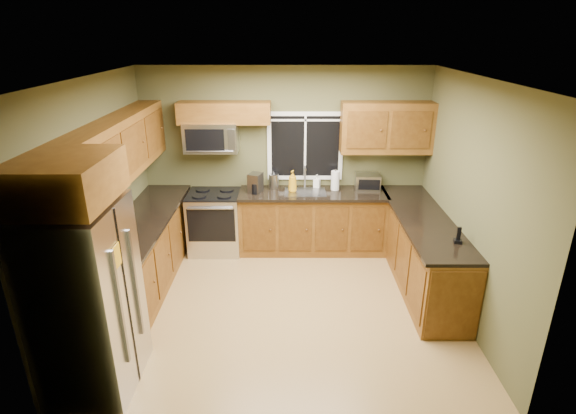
{
  "coord_description": "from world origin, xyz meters",
  "views": [
    {
      "loc": [
        0.06,
        -4.72,
        3.15
      ],
      "look_at": [
        0.05,
        0.35,
        1.15
      ],
      "focal_mm": 28.0,
      "sensor_mm": 36.0,
      "label": 1
    }
  ],
  "objects_px": {
    "soap_bottle_b": "(317,181)",
    "soap_bottle_a": "(293,181)",
    "coffee_maker": "(255,184)",
    "cordless_phone": "(458,238)",
    "toaster_oven": "(368,182)",
    "range": "(215,222)",
    "paper_towel_roll": "(335,180)",
    "kettle": "(274,180)",
    "microwave": "(211,137)",
    "refrigerator": "(88,300)"
  },
  "relations": [
    {
      "from": "kettle",
      "to": "cordless_phone",
      "type": "distance_m",
      "value": 2.81
    },
    {
      "from": "microwave",
      "to": "kettle",
      "type": "height_order",
      "value": "microwave"
    },
    {
      "from": "refrigerator",
      "to": "paper_towel_roll",
      "type": "distance_m",
      "value": 3.82
    },
    {
      "from": "toaster_oven",
      "to": "soap_bottle_a",
      "type": "bearing_deg",
      "value": -174.04
    },
    {
      "from": "refrigerator",
      "to": "microwave",
      "type": "xyz_separation_m",
      "value": [
        0.69,
        2.91,
        0.83
      ]
    },
    {
      "from": "kettle",
      "to": "range",
      "type": "bearing_deg",
      "value": -168.47
    },
    {
      "from": "range",
      "to": "cordless_phone",
      "type": "bearing_deg",
      "value": -29.1
    },
    {
      "from": "microwave",
      "to": "soap_bottle_a",
      "type": "height_order",
      "value": "microwave"
    },
    {
      "from": "soap_bottle_b",
      "to": "cordless_phone",
      "type": "height_order",
      "value": "soap_bottle_b"
    },
    {
      "from": "refrigerator",
      "to": "toaster_oven",
      "type": "bearing_deg",
      "value": 44.48
    },
    {
      "from": "microwave",
      "to": "coffee_maker",
      "type": "distance_m",
      "value": 0.92
    },
    {
      "from": "range",
      "to": "paper_towel_roll",
      "type": "bearing_deg",
      "value": 3.87
    },
    {
      "from": "coffee_maker",
      "to": "paper_towel_roll",
      "type": "xyz_separation_m",
      "value": [
        1.17,
        0.12,
        0.01
      ]
    },
    {
      "from": "soap_bottle_a",
      "to": "cordless_phone",
      "type": "xyz_separation_m",
      "value": [
        1.83,
        -1.7,
        -0.1
      ]
    },
    {
      "from": "toaster_oven",
      "to": "coffee_maker",
      "type": "distance_m",
      "value": 1.66
    },
    {
      "from": "cordless_phone",
      "to": "coffee_maker",
      "type": "bearing_deg",
      "value": 144.87
    },
    {
      "from": "refrigerator",
      "to": "coffee_maker",
      "type": "xyz_separation_m",
      "value": [
        1.31,
        2.77,
        0.17
      ]
    },
    {
      "from": "soap_bottle_b",
      "to": "soap_bottle_a",
      "type": "bearing_deg",
      "value": -151.39
    },
    {
      "from": "soap_bottle_a",
      "to": "soap_bottle_b",
      "type": "relative_size",
      "value": 1.64
    },
    {
      "from": "paper_towel_roll",
      "to": "refrigerator",
      "type": "bearing_deg",
      "value": -130.67
    },
    {
      "from": "toaster_oven",
      "to": "soap_bottle_b",
      "type": "xyz_separation_m",
      "value": [
        -0.75,
        0.08,
        -0.02
      ]
    },
    {
      "from": "coffee_maker",
      "to": "soap_bottle_a",
      "type": "xyz_separation_m",
      "value": [
        0.54,
        0.03,
        0.03
      ]
    },
    {
      "from": "paper_towel_roll",
      "to": "soap_bottle_a",
      "type": "height_order",
      "value": "soap_bottle_a"
    },
    {
      "from": "paper_towel_roll",
      "to": "range",
      "type": "bearing_deg",
      "value": -176.13
    },
    {
      "from": "kettle",
      "to": "soap_bottle_a",
      "type": "xyz_separation_m",
      "value": [
        0.28,
        -0.15,
        0.04
      ]
    },
    {
      "from": "toaster_oven",
      "to": "soap_bottle_a",
      "type": "distance_m",
      "value": 1.13
    },
    {
      "from": "kettle",
      "to": "soap_bottle_a",
      "type": "height_order",
      "value": "soap_bottle_a"
    },
    {
      "from": "toaster_oven",
      "to": "soap_bottle_b",
      "type": "bearing_deg",
      "value": 173.68
    },
    {
      "from": "range",
      "to": "coffee_maker",
      "type": "relative_size",
      "value": 3.3
    },
    {
      "from": "toaster_oven",
      "to": "cordless_phone",
      "type": "xyz_separation_m",
      "value": [
        0.72,
        -1.82,
        -0.06
      ]
    },
    {
      "from": "paper_towel_roll",
      "to": "microwave",
      "type": "bearing_deg",
      "value": 179.53
    },
    {
      "from": "kettle",
      "to": "soap_bottle_a",
      "type": "relative_size",
      "value": 0.84
    },
    {
      "from": "microwave",
      "to": "toaster_oven",
      "type": "height_order",
      "value": "microwave"
    },
    {
      "from": "paper_towel_roll",
      "to": "cordless_phone",
      "type": "distance_m",
      "value": 2.16
    },
    {
      "from": "range",
      "to": "kettle",
      "type": "relative_size",
      "value": 3.46
    },
    {
      "from": "coffee_maker",
      "to": "cordless_phone",
      "type": "xyz_separation_m",
      "value": [
        2.37,
        -1.67,
        -0.08
      ]
    },
    {
      "from": "range",
      "to": "soap_bottle_a",
      "type": "distance_m",
      "value": 1.32
    },
    {
      "from": "refrigerator",
      "to": "kettle",
      "type": "xyz_separation_m",
      "value": [
        1.57,
        2.95,
        0.16
      ]
    },
    {
      "from": "kettle",
      "to": "cordless_phone",
      "type": "bearing_deg",
      "value": -41.19
    },
    {
      "from": "kettle",
      "to": "paper_towel_roll",
      "type": "height_order",
      "value": "paper_towel_roll"
    },
    {
      "from": "microwave",
      "to": "soap_bottle_a",
      "type": "bearing_deg",
      "value": -5.19
    },
    {
      "from": "microwave",
      "to": "coffee_maker",
      "type": "relative_size",
      "value": 2.68
    },
    {
      "from": "soap_bottle_b",
      "to": "refrigerator",
      "type": "bearing_deg",
      "value": -126.49
    },
    {
      "from": "refrigerator",
      "to": "soap_bottle_b",
      "type": "bearing_deg",
      "value": 53.51
    },
    {
      "from": "range",
      "to": "paper_towel_roll",
      "type": "height_order",
      "value": "paper_towel_roll"
    },
    {
      "from": "paper_towel_roll",
      "to": "soap_bottle_b",
      "type": "relative_size",
      "value": 1.61
    },
    {
      "from": "soap_bottle_b",
      "to": "coffee_maker",
      "type": "bearing_deg",
      "value": -165.84
    },
    {
      "from": "coffee_maker",
      "to": "cordless_phone",
      "type": "distance_m",
      "value": 2.9
    },
    {
      "from": "range",
      "to": "cordless_phone",
      "type": "relative_size",
      "value": 4.96
    },
    {
      "from": "coffee_maker",
      "to": "soap_bottle_a",
      "type": "bearing_deg",
      "value": 3.05
    }
  ]
}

